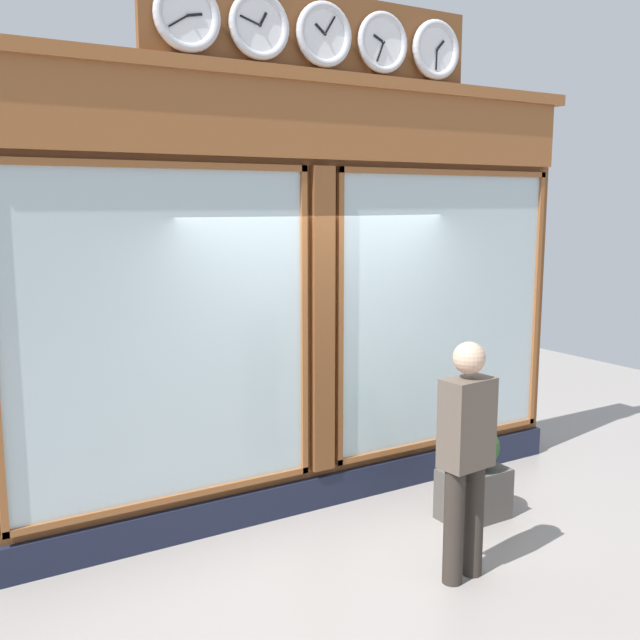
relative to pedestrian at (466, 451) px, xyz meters
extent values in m
cube|color=brown|center=(0.21, -1.72, 0.83)|extent=(5.30, 0.30, 3.53)
cube|color=#191E33|center=(0.21, -1.55, -0.79)|extent=(5.30, 0.08, 0.28)
cube|color=brown|center=(0.21, -1.53, 2.31)|extent=(5.20, 0.08, 0.58)
cube|color=brown|center=(0.21, -1.55, 2.65)|extent=(5.41, 0.20, 0.10)
cube|color=silver|center=(-1.14, -1.56, 0.69)|extent=(2.30, 0.02, 2.45)
cube|color=brown|center=(-1.14, -1.54, 1.94)|extent=(2.40, 0.04, 0.05)
cube|color=brown|center=(-1.14, -1.54, -0.56)|extent=(2.40, 0.04, 0.05)
cube|color=brown|center=(-2.31, -1.54, 0.69)|extent=(0.05, 0.04, 2.55)
cube|color=brown|center=(0.04, -1.54, 0.69)|extent=(0.05, 0.04, 2.55)
cube|color=silver|center=(1.56, -1.56, 0.69)|extent=(2.30, 0.02, 2.45)
cube|color=brown|center=(1.56, -1.54, 1.94)|extent=(2.40, 0.04, 0.05)
cube|color=brown|center=(1.56, -1.54, -0.56)|extent=(2.40, 0.04, 0.05)
cube|color=brown|center=(0.39, -1.54, 0.69)|extent=(0.05, 0.04, 2.55)
cube|color=brown|center=(0.21, -1.54, 0.69)|extent=(0.20, 0.10, 2.55)
cube|color=brown|center=(0.21, -1.59, 2.97)|extent=(2.92, 0.06, 0.67)
cylinder|color=white|center=(-0.91, -1.51, 2.97)|extent=(0.40, 0.02, 0.40)
torus|color=silver|center=(-0.91, -1.51, 2.97)|extent=(0.50, 0.07, 0.50)
cube|color=black|center=(-0.95, -1.50, 3.01)|extent=(0.09, 0.01, 0.09)
cube|color=black|center=(-0.91, -1.50, 2.88)|extent=(0.02, 0.01, 0.17)
sphere|color=black|center=(-0.91, -1.50, 2.97)|extent=(0.02, 0.02, 0.02)
cylinder|color=white|center=(-0.35, -1.51, 2.97)|extent=(0.40, 0.02, 0.40)
torus|color=silver|center=(-0.35, -1.51, 2.97)|extent=(0.49, 0.06, 0.49)
cube|color=black|center=(-0.30, -1.50, 2.99)|extent=(0.11, 0.01, 0.06)
cube|color=black|center=(-0.32, -1.50, 2.89)|extent=(0.08, 0.01, 0.16)
sphere|color=black|center=(-0.35, -1.50, 2.97)|extent=(0.02, 0.02, 0.02)
cylinder|color=white|center=(0.21, -1.51, 2.97)|extent=(0.40, 0.02, 0.40)
torus|color=silver|center=(0.21, -1.51, 2.97)|extent=(0.50, 0.07, 0.50)
cube|color=black|center=(0.26, -1.50, 3.00)|extent=(0.10, 0.01, 0.08)
cube|color=black|center=(0.17, -1.50, 3.04)|extent=(0.10, 0.01, 0.15)
sphere|color=black|center=(0.21, -1.50, 2.97)|extent=(0.02, 0.02, 0.02)
cylinder|color=white|center=(0.77, -1.51, 2.97)|extent=(0.40, 0.02, 0.40)
torus|color=silver|center=(0.77, -1.51, 2.97)|extent=(0.49, 0.06, 0.49)
cube|color=black|center=(0.75, -1.50, 3.01)|extent=(0.07, 0.01, 0.10)
cube|color=black|center=(0.86, -1.50, 2.99)|extent=(0.16, 0.01, 0.06)
sphere|color=black|center=(0.77, -1.50, 2.97)|extent=(0.02, 0.02, 0.02)
cylinder|color=white|center=(1.34, -1.51, 2.97)|extent=(0.40, 0.02, 0.40)
torus|color=silver|center=(1.34, -1.51, 2.97)|extent=(0.50, 0.07, 0.50)
cube|color=black|center=(1.28, -1.50, 2.98)|extent=(0.11, 0.01, 0.04)
cube|color=black|center=(1.41, -1.50, 2.92)|extent=(0.15, 0.01, 0.10)
sphere|color=black|center=(1.34, -1.50, 2.97)|extent=(0.02, 0.02, 0.02)
cylinder|color=#312A24|center=(0.10, 0.01, -0.52)|extent=(0.14, 0.14, 0.82)
cylinder|color=#312A24|center=(-0.10, -0.01, -0.52)|extent=(0.14, 0.14, 0.82)
cube|color=brown|center=(0.00, 0.00, 0.20)|extent=(0.38, 0.25, 0.62)
sphere|color=tan|center=(0.00, 0.00, 0.65)|extent=(0.22, 0.22, 0.22)
cube|color=#4C4742|center=(-0.75, -0.70, -0.72)|extent=(0.56, 0.36, 0.43)
sphere|color=#285623|center=(-0.75, -0.70, -0.30)|extent=(0.40, 0.40, 0.40)
camera|label=1|loc=(3.34, 3.58, 1.68)|focal=41.19mm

